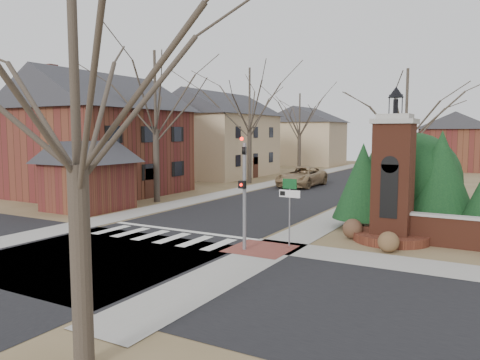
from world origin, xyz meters
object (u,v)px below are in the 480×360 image
Objects in this scene: pickup_truck at (301,177)px; sign_post at (289,199)px; traffic_signal_pole at (244,185)px; distant_car at (401,168)px; brick_gate_monument at (393,190)px.

sign_post is at bearing -68.91° from pickup_truck.
distant_car is at bearing 91.41° from traffic_signal_pole.
sign_post is 4.55m from brick_gate_monument.
traffic_signal_pole reaches higher than distant_car.
sign_post is 21.34m from pickup_truck.
pickup_truck is 1.28× the size of distant_car.
brick_gate_monument is at bearing 97.05° from distant_car.
brick_gate_monument is 20.20m from pickup_truck.
sign_post is at bearing -138.58° from brick_gate_monument.
brick_gate_monument reaches higher than pickup_truck.
sign_post reaches higher than distant_car.
traffic_signal_pole is at bearing -136.76° from brick_gate_monument.
brick_gate_monument reaches higher than distant_car.
pickup_truck is at bearing 110.66° from sign_post.
brick_gate_monument is at bearing 43.24° from traffic_signal_pole.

